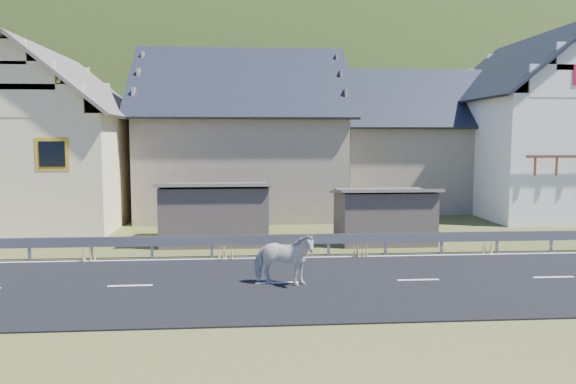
{
  "coord_description": "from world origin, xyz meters",
  "views": [
    {
      "loc": [
        -0.88,
        -15.2,
        4.08
      ],
      "look_at": [
        0.44,
        1.72,
        2.4
      ],
      "focal_mm": 35.0,
      "sensor_mm": 36.0,
      "label": 1
    }
  ],
  "objects": [
    {
      "name": "ground",
      "position": [
        0.0,
        0.0,
        0.0
      ],
      "size": [
        160.0,
        160.0,
        0.0
      ],
      "primitive_type": "plane",
      "color": "#314114",
      "rests_on": "ground"
    },
    {
      "name": "road",
      "position": [
        0.0,
        0.0,
        0.02
      ],
      "size": [
        60.0,
        7.0,
        0.04
      ],
      "primitive_type": "cube",
      "color": "black",
      "rests_on": "ground"
    },
    {
      "name": "lane_markings",
      "position": [
        0.0,
        0.0,
        0.04
      ],
      "size": [
        60.0,
        6.6,
        0.01
      ],
      "primitive_type": "cube",
      "color": "silver",
      "rests_on": "road"
    },
    {
      "name": "guardrail",
      "position": [
        -0.0,
        3.68,
        0.56
      ],
      "size": [
        28.1,
        0.09,
        0.75
      ],
      "color": "#93969B",
      "rests_on": "ground"
    },
    {
      "name": "shed_left",
      "position": [
        -2.0,
        6.5,
        1.1
      ],
      "size": [
        4.3,
        3.3,
        2.4
      ],
      "primitive_type": "cube",
      "color": "brown",
      "rests_on": "ground"
    },
    {
      "name": "shed_right",
      "position": [
        4.5,
        6.0,
        1.0
      ],
      "size": [
        3.8,
        2.9,
        2.2
      ],
      "primitive_type": "cube",
      "color": "brown",
      "rests_on": "ground"
    },
    {
      "name": "house_cream",
      "position": [
        -10.0,
        12.0,
        4.36
      ],
      "size": [
        7.8,
        9.8,
        8.3
      ],
      "color": "#FEE7B3",
      "rests_on": "ground"
    },
    {
      "name": "house_stone_a",
      "position": [
        -1.0,
        15.0,
        4.63
      ],
      "size": [
        10.8,
        9.8,
        8.9
      ],
      "color": "gray",
      "rests_on": "ground"
    },
    {
      "name": "house_stone_b",
      "position": [
        9.0,
        17.0,
        4.24
      ],
      "size": [
        9.8,
        8.8,
        8.1
      ],
      "color": "gray",
      "rests_on": "ground"
    },
    {
      "name": "house_white",
      "position": [
        15.0,
        14.0,
        5.06
      ],
      "size": [
        8.8,
        10.8,
        9.7
      ],
      "color": "silver",
      "rests_on": "ground"
    },
    {
      "name": "mountain",
      "position": [
        5.0,
        180.0,
        -20.0
      ],
      "size": [
        440.0,
        280.0,
        260.0
      ],
      "primitive_type": "ellipsoid",
      "color": "#233814",
      "rests_on": "ground"
    },
    {
      "name": "horse",
      "position": [
        0.17,
        -0.25,
        0.77
      ],
      "size": [
        1.16,
        1.85,
        1.45
      ],
      "primitive_type": "imported",
      "rotation": [
        0.0,
        0.0,
        1.34
      ],
      "color": "beige",
      "rests_on": "road"
    }
  ]
}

